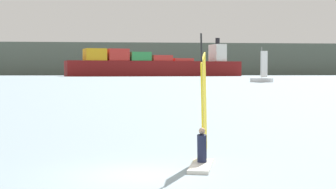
# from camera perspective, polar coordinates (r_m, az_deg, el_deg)

# --- Properties ---
(ground_plane) EXTENTS (4000.00, 4000.00, 0.00)m
(ground_plane) POSITION_cam_1_polar(r_m,az_deg,el_deg) (17.03, -3.08, -8.40)
(ground_plane) COLOR gray
(windsurfer) EXTENTS (1.17, 3.68, 4.55)m
(windsurfer) POSITION_cam_1_polar(r_m,az_deg,el_deg) (18.78, 3.64, -4.05)
(windsurfer) COLOR white
(windsurfer) RESTS_ON ground_plane
(cargo_ship) EXTENTS (159.32, 62.26, 35.34)m
(cargo_ship) POSITION_cam_1_polar(r_m,az_deg,el_deg) (487.55, -1.61, 3.06)
(cargo_ship) COLOR maroon
(cargo_ship) RESTS_ON ground_plane
(distant_headland) EXTENTS (976.70, 298.49, 40.53)m
(distant_headland) POSITION_cam_1_polar(r_m,az_deg,el_deg) (803.03, -8.73, 3.48)
(distant_headland) COLOR #4C564C
(distant_headland) RESTS_ON ground_plane
(small_sailboat) EXTENTS (7.56, 6.34, 11.71)m
(small_sailboat) POSITION_cam_1_polar(r_m,az_deg,el_deg) (183.54, 9.76, 1.59)
(small_sailboat) COLOR white
(small_sailboat) RESTS_ON ground_plane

